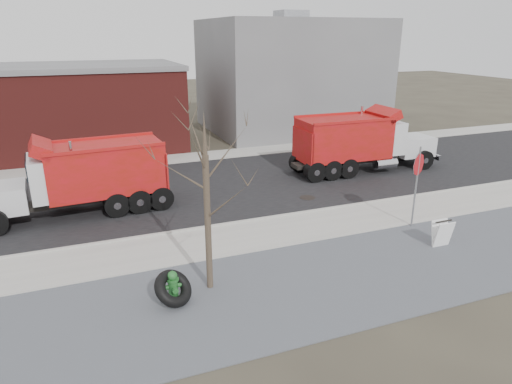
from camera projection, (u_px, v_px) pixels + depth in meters
name	position (u px, v px, depth m)	size (l,w,h in m)	color
ground	(275.00, 236.00, 16.77)	(120.00, 120.00, 0.00)	#383328
gravel_verge	(321.00, 281.00, 13.69)	(60.00, 5.00, 0.03)	slate
sidewalk	(272.00, 233.00, 16.98)	(60.00, 2.50, 0.06)	#9E9B93
curb	(259.00, 219.00, 18.11)	(60.00, 0.15, 0.11)	#9E9B93
road	(223.00, 185.00, 22.31)	(60.00, 9.40, 0.02)	black
far_sidewalk	(195.00, 157.00, 27.31)	(60.00, 2.00, 0.06)	#9E9B93
building_grey	(290.00, 76.00, 34.36)	(12.00, 10.00, 8.00)	gray
building_brick	(10.00, 110.00, 27.41)	(20.20, 8.20, 5.30)	maroon
bare_tree	(206.00, 181.00, 12.30)	(3.20, 3.20, 5.20)	#382D23
fire_hydrant	(173.00, 288.00, 12.54)	(0.53, 0.52, 0.95)	#2C7432
truck_tire	(173.00, 288.00, 12.41)	(1.48, 1.45, 0.99)	black
stop_sign	(418.00, 174.00, 16.91)	(0.78, 0.41, 3.16)	gray
sandwich_board	(442.00, 233.00, 15.77)	(0.69, 0.44, 0.95)	white
dump_truck_red_a	(360.00, 140.00, 24.11)	(8.23, 2.42, 3.32)	black
dump_truck_red_b	(82.00, 175.00, 18.34)	(7.69, 2.70, 3.23)	black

